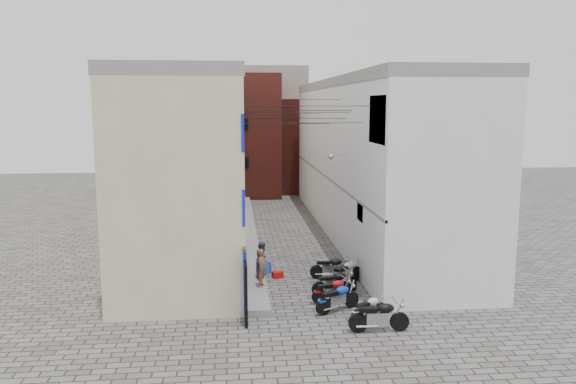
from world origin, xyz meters
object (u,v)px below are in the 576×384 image
object	(u,v)px
person_a	(261,268)
person_b	(263,260)
red_crate	(278,275)
water_jug_far	(268,267)
motorcycle_a	(379,315)
motorcycle_b	(369,307)
motorcycle_d	(333,289)
motorcycle_g	(331,266)
motorcycle_e	(335,282)
motorcycle_f	(346,271)
water_jug_near	(265,268)
motorcycle_c	(338,296)

from	to	relation	value
person_a	person_b	size ratio (longest dim) A/B	1.01
red_crate	water_jug_far	bearing A→B (deg)	113.16
person_a	motorcycle_a	bearing A→B (deg)	-122.20
motorcycle_a	person_b	distance (m)	6.69
motorcycle_b	motorcycle_d	size ratio (longest dim) A/B	0.97
motorcycle_g	person_a	world-z (taller)	person_a
motorcycle_b	motorcycle_e	world-z (taller)	motorcycle_e
motorcycle_f	motorcycle_g	bearing A→B (deg)	164.46
motorcycle_f	red_crate	world-z (taller)	motorcycle_f
motorcycle_b	water_jug_near	bearing A→B (deg)	177.78
red_crate	person_b	bearing A→B (deg)	-137.79
motorcycle_c	red_crate	xyz separation A→B (m)	(-1.89, 4.25, -0.42)
person_b	red_crate	xyz separation A→B (m)	(0.69, 0.62, -0.88)
motorcycle_c	person_b	world-z (taller)	person_b
motorcycle_g	motorcycle_e	bearing A→B (deg)	-3.46
motorcycle_g	person_a	bearing A→B (deg)	-60.69
motorcycle_e	red_crate	size ratio (longest dim) A/B	4.21
motorcycle_a	person_b	size ratio (longest dim) A/B	1.34
motorcycle_d	water_jug_near	bearing A→B (deg)	-161.99
motorcycle_e	water_jug_near	size ratio (longest dim) A/B	3.46
motorcycle_f	person_b	world-z (taller)	person_b
motorcycle_b	motorcycle_e	xyz separation A→B (m)	(-0.72, 2.81, 0.06)
motorcycle_a	motorcycle_e	bearing A→B (deg)	-166.32
motorcycle_c	motorcycle_b	bearing A→B (deg)	13.76
motorcycle_f	water_jug_far	xyz separation A→B (m)	(-3.18, 2.09, -0.35)
person_a	motorcycle_e	bearing A→B (deg)	-84.30
motorcycle_d	red_crate	distance (m)	3.78
motorcycle_c	person_a	distance (m)	3.63
red_crate	motorcycle_c	bearing A→B (deg)	-66.01
water_jug_near	water_jug_far	size ratio (longest dim) A/B	1.14
person_b	water_jug_far	xyz separation A→B (m)	(0.32, 1.48, -0.78)
motorcycle_g	person_a	distance (m)	3.53
motorcycle_g	red_crate	distance (m)	2.39
motorcycle_a	motorcycle_d	distance (m)	3.17
motorcycle_f	person_a	distance (m)	3.69
water_jug_near	red_crate	distance (m)	0.83
water_jug_near	water_jug_far	xyz separation A→B (m)	(0.14, 0.20, -0.03)
water_jug_far	motorcycle_g	bearing A→B (deg)	-23.06
motorcycle_d	person_a	distance (m)	3.08
person_a	motorcycle_g	bearing A→B (deg)	-46.03
motorcycle_a	motorcycle_c	distance (m)	2.25
motorcycle_d	motorcycle_e	xyz separation A→B (m)	(0.19, 0.78, 0.04)
motorcycle_a	motorcycle_e	world-z (taller)	motorcycle_a
person_a	person_b	xyz separation A→B (m)	(0.11, 1.22, -0.01)
motorcycle_b	motorcycle_c	distance (m)	1.38
motorcycle_d	motorcycle_g	xyz separation A→B (m)	(0.44, 2.94, 0.03)
person_a	red_crate	bearing A→B (deg)	-5.67
motorcycle_e	person_b	distance (m)	3.37
motorcycle_g	motorcycle_b	bearing A→B (deg)	8.45
person_b	motorcycle_e	bearing A→B (deg)	-99.76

